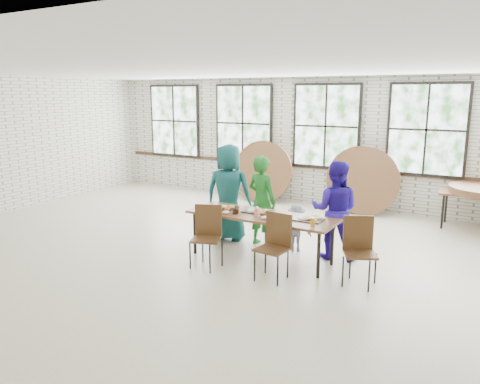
# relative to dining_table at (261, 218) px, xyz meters

# --- Properties ---
(room) EXTENTS (12.00, 12.00, 12.00)m
(room) POSITION_rel_dining_table_xyz_m (-0.42, 4.10, 1.14)
(room) COLOR beige
(room) RESTS_ON ground
(dining_table) EXTENTS (2.41, 0.84, 0.74)m
(dining_table) POSITION_rel_dining_table_xyz_m (0.00, 0.00, 0.00)
(dining_table) COLOR brown
(dining_table) RESTS_ON ground
(chair_near_left) EXTENTS (0.54, 0.53, 0.95)m
(chair_near_left) POSITION_rel_dining_table_xyz_m (-0.59, -0.66, -0.13)
(chair_near_left) COLOR #4D3119
(chair_near_left) RESTS_ON ground
(chair_near_right) EXTENTS (0.46, 0.45, 0.95)m
(chair_near_right) POSITION_rel_dining_table_xyz_m (0.53, -0.59, -0.13)
(chair_near_right) COLOR #4D3119
(chair_near_right) RESTS_ON ground
(chair_spare) EXTENTS (0.56, 0.55, 0.95)m
(chair_spare) POSITION_rel_dining_table_xyz_m (1.62, -0.18, -0.13)
(chair_spare) COLOR #4D3119
(chair_spare) RESTS_ON ground
(adult_teal) EXTENTS (0.95, 0.72, 1.75)m
(adult_teal) POSITION_rel_dining_table_xyz_m (-0.99, 0.65, 0.18)
(adult_teal) COLOR #184D5C
(adult_teal) RESTS_ON ground
(adult_green) EXTENTS (0.66, 0.51, 1.59)m
(adult_green) POSITION_rel_dining_table_xyz_m (-0.32, 0.65, 0.10)
(adult_green) COLOR #1D6D23
(adult_green) RESTS_ON ground
(toddler) EXTENTS (0.59, 0.44, 0.80)m
(toddler) POSITION_rel_dining_table_xyz_m (0.33, 0.65, -0.29)
(toddler) COLOR #111B36
(toddler) RESTS_ON ground
(adult_blue) EXTENTS (0.88, 0.74, 1.59)m
(adult_blue) POSITION_rel_dining_table_xyz_m (0.99, 0.65, 0.10)
(adult_blue) COLOR #2A17A2
(adult_blue) RESTS_ON ground
(tabletop_clutter) EXTENTS (1.96, 0.57, 0.11)m
(tabletop_clutter) POSITION_rel_dining_table_xyz_m (0.08, -0.04, 0.08)
(tabletop_clutter) COLOR black
(tabletop_clutter) RESTS_ON dining_table
(round_tops_leaning) EXTENTS (4.11, 0.48, 1.48)m
(round_tops_leaning) POSITION_rel_dining_table_xyz_m (-0.67, 3.77, 0.05)
(round_tops_leaning) COLOR brown
(round_tops_leaning) RESTS_ON ground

